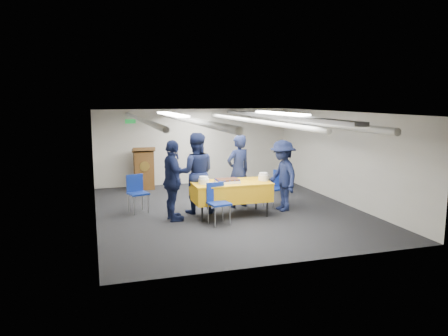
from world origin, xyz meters
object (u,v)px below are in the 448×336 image
Objects in this scene: sheet_cake at (227,181)px; chair_left at (137,189)px; serving_table at (231,191)px; podium at (144,168)px; sailor_a at (238,171)px; sailor_d at (282,176)px; chair_right at (276,185)px; sailor_b at (196,173)px; chair_near at (217,199)px; sailor_c at (173,181)px.

chair_left is (-1.89, 1.02, -0.28)m from sheet_cake.
podium is (-1.52, 3.50, 0.05)m from serving_table.
sailor_a is 1.07m from sailor_d.
podium is 4.14m from chair_right.
sailor_b is at bearing 144.95° from serving_table.
serving_table is 0.71m from chair_near.
sheet_cake is at bearing -68.34° from podium.
chair_near is 0.49× the size of sailor_a.
chair_left is 0.49× the size of sailor_a.
sailor_c reaches higher than serving_table.
serving_table is 2.00× the size of chair_right.
sailor_a is at bearing 55.54° from sheet_cake.
podium is at bearing -73.41° from sailor_a.
podium is 1.44× the size of chair_left.
podium is 1.44× the size of chair_right.
sheet_cake is 0.42× the size of podium.
chair_near is 2.08m from chair_right.
serving_table is 2.00× the size of chair_near.
sailor_b reaches higher than serving_table.
sailor_d is (-0.03, -0.42, 0.30)m from chair_right.
sailor_d is (3.29, -0.86, 0.30)m from chair_left.
sailor_d reaches higher than podium.
sheet_cake is 0.60× the size of chair_right.
sailor_d is at bearing 3.69° from serving_table.
serving_table is at bearing 34.31° from sheet_cake.
sailor_d reaches higher than chair_near.
sailor_c is at bearing 177.77° from sheet_cake.
sailor_b reaches higher than chair_near.
chair_left is at bearing 172.48° from chair_right.
chair_near reaches higher than sheet_cake.
sailor_c is at bearing 148.93° from chair_near.
chair_left reaches higher than serving_table.
sailor_b is (-0.58, 0.55, 0.11)m from sheet_cake.
sheet_cake is at bearing 147.69° from sailor_b.
sheet_cake is 0.30× the size of sailor_c.
serving_table is 3.82m from podium.
sailor_b is (0.83, -3.02, 0.31)m from podium.
chair_near is at bearing -125.17° from sailor_c.
chair_left is (-1.52, 1.48, 0.00)m from chair_near.
sailor_d is (1.99, -0.40, -0.09)m from sailor_b.
sheet_cake is at bearing 51.85° from chair_near.
podium is 0.72× the size of sailor_c.
chair_right is at bearing -82.74° from sailor_c.
sailor_b is at bearing -74.54° from podium.
sailor_d is (0.89, -0.60, -0.05)m from sailor_a.
sailor_a is 0.95× the size of sailor_b.
sailor_a is (0.52, 0.76, 0.07)m from sheet_cake.
chair_near is (-0.36, -0.46, -0.28)m from sheet_cake.
sailor_b is at bearing -7.51° from sailor_a.
podium is at bearing 113.51° from serving_table.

